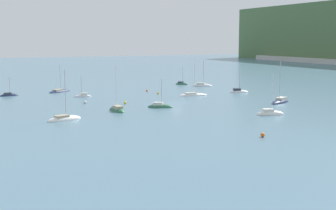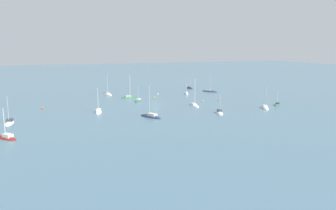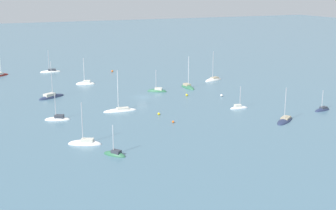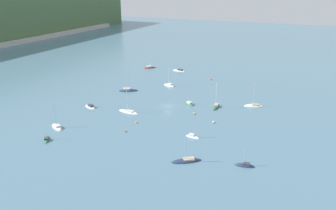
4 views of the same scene
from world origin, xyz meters
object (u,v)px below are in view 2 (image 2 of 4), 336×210
(sailboat_9, at_px, (210,92))
(sailboat_4, at_px, (190,88))
(sailboat_7, at_px, (9,123))
(sailboat_11, at_px, (265,108))
(sailboat_6, at_px, (107,94))
(mooring_buoy_4, at_px, (154,98))
(sailboat_10, at_px, (138,101))
(mooring_buoy_1, at_px, (218,100))
(mooring_buoy_2, at_px, (203,101))
(sailboat_2, at_px, (277,105))
(sailboat_3, at_px, (7,138))
(sailboat_12, at_px, (129,98))
(mooring_buoy_3, at_px, (42,108))
(sailboat_1, at_px, (186,94))
(sailboat_0, at_px, (220,113))
(sailboat_5, at_px, (151,117))
(sailboat_8, at_px, (194,106))
(sailboat_13, at_px, (99,112))
(mooring_buoy_0, at_px, (158,94))

(sailboat_9, bearing_deg, sailboat_4, 160.10)
(sailboat_4, distance_m, sailboat_7, 98.15)
(sailboat_11, bearing_deg, sailboat_6, -112.38)
(sailboat_7, height_order, mooring_buoy_4, sailboat_7)
(sailboat_10, bearing_deg, mooring_buoy_1, 106.18)
(sailboat_9, height_order, mooring_buoy_2, sailboat_9)
(sailboat_4, xyz_separation_m, sailboat_9, (-3.97, 14.61, -0.01))
(sailboat_2, bearing_deg, sailboat_11, -14.10)
(sailboat_3, height_order, sailboat_11, sailboat_11)
(sailboat_9, relative_size, mooring_buoy_2, 14.01)
(sailboat_12, xyz_separation_m, mooring_buoy_3, (35.62, 13.09, 0.25))
(mooring_buoy_2, bearing_deg, sailboat_6, -45.80)
(sailboat_9, distance_m, sailboat_10, 43.60)
(mooring_buoy_1, bearing_deg, sailboat_1, -76.05)
(sailboat_7, height_order, sailboat_10, sailboat_7)
(sailboat_2, bearing_deg, mooring_buoy_4, -78.57)
(sailboat_0, xyz_separation_m, sailboat_2, (-28.01, -5.06, -0.02))
(sailboat_7, height_order, sailboat_9, sailboat_7)
(sailboat_7, distance_m, mooring_buoy_4, 61.66)
(sailboat_3, xyz_separation_m, sailboat_6, (-37.18, -64.01, -0.06))
(sailboat_11, xyz_separation_m, mooring_buoy_2, (14.08, -21.73, 0.22))
(sailboat_5, relative_size, sailboat_8, 1.00)
(sailboat_7, distance_m, mooring_buoy_2, 71.42)
(sailboat_6, distance_m, sailboat_12, 14.76)
(sailboat_2, xyz_separation_m, mooring_buoy_3, (83.26, -25.42, 0.25))
(sailboat_9, relative_size, sailboat_13, 0.92)
(sailboat_0, bearing_deg, mooring_buoy_2, -173.14)
(sailboat_8, distance_m, sailboat_11, 25.79)
(mooring_buoy_2, bearing_deg, sailboat_2, 140.80)
(mooring_buoy_3, bearing_deg, sailboat_13, 140.90)
(sailboat_8, xyz_separation_m, sailboat_13, (35.90, -0.23, 0.02))
(sailboat_12, bearing_deg, sailboat_13, -125.56)
(sailboat_12, height_order, mooring_buoy_2, sailboat_12)
(sailboat_13, bearing_deg, sailboat_11, 92.93)
(sailboat_1, height_order, mooring_buoy_3, sailboat_1)
(mooring_buoy_1, distance_m, mooring_buoy_4, 27.36)
(sailboat_7, height_order, sailboat_8, sailboat_8)
(mooring_buoy_2, relative_size, mooring_buoy_3, 0.88)
(sailboat_8, bearing_deg, sailboat_4, 162.85)
(sailboat_12, height_order, mooring_buoy_0, sailboat_12)
(sailboat_8, xyz_separation_m, mooring_buoy_4, (8.11, -22.51, 0.24))
(sailboat_1, height_order, sailboat_2, sailboat_1)
(mooring_buoy_3, height_order, mooring_buoy_4, mooring_buoy_3)
(sailboat_1, height_order, sailboat_9, sailboat_9)
(sailboat_10, relative_size, sailboat_11, 0.77)
(sailboat_4, xyz_separation_m, sailboat_13, (55.93, 46.46, 0.02))
(mooring_buoy_3, xyz_separation_m, mooring_buoy_4, (-45.46, -7.91, -0.02))
(sailboat_4, bearing_deg, sailboat_10, -60.65)
(mooring_buoy_4, bearing_deg, mooring_buoy_0, -118.11)
(sailboat_12, bearing_deg, mooring_buoy_0, 11.24)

